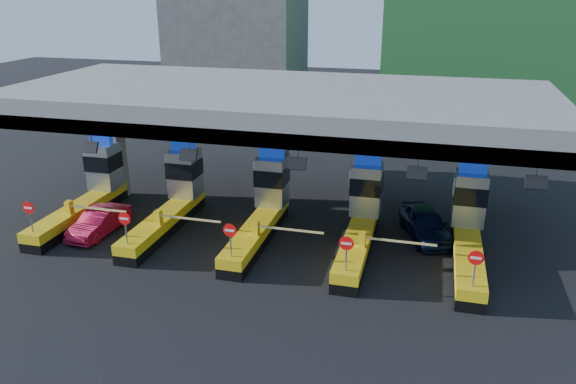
# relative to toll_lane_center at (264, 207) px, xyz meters

# --- Properties ---
(ground) EXTENTS (120.00, 120.00, 0.00)m
(ground) POSITION_rel_toll_lane_center_xyz_m (-0.00, -0.28, -1.40)
(ground) COLOR black
(ground) RESTS_ON ground
(toll_canopy) EXTENTS (28.00, 12.09, 7.00)m
(toll_canopy) POSITION_rel_toll_lane_center_xyz_m (-0.00, 2.59, 4.74)
(toll_canopy) COLOR slate
(toll_canopy) RESTS_ON ground
(toll_lane_far_left) EXTENTS (4.43, 8.00, 4.16)m
(toll_lane_far_left) POSITION_rel_toll_lane_center_xyz_m (-10.00, 0.00, 0.00)
(toll_lane_far_left) COLOR black
(toll_lane_far_left) RESTS_ON ground
(toll_lane_left) EXTENTS (4.43, 8.00, 4.16)m
(toll_lane_left) POSITION_rel_toll_lane_center_xyz_m (-5.00, 0.00, 0.00)
(toll_lane_left) COLOR black
(toll_lane_left) RESTS_ON ground
(toll_lane_center) EXTENTS (4.43, 8.00, 4.16)m
(toll_lane_center) POSITION_rel_toll_lane_center_xyz_m (0.00, 0.00, 0.00)
(toll_lane_center) COLOR black
(toll_lane_center) RESTS_ON ground
(toll_lane_right) EXTENTS (4.43, 8.00, 4.16)m
(toll_lane_right) POSITION_rel_toll_lane_center_xyz_m (5.00, 0.00, 0.00)
(toll_lane_right) COLOR black
(toll_lane_right) RESTS_ON ground
(toll_lane_far_right) EXTENTS (4.43, 8.00, 4.16)m
(toll_lane_far_right) POSITION_rel_toll_lane_center_xyz_m (10.00, 0.00, 0.00)
(toll_lane_far_right) COLOR black
(toll_lane_far_right) RESTS_ON ground
(bg_building_concrete) EXTENTS (14.00, 10.00, 18.00)m
(bg_building_concrete) POSITION_rel_toll_lane_center_xyz_m (-14.00, 35.72, 7.60)
(bg_building_concrete) COLOR #4C4C49
(bg_building_concrete) RESTS_ON ground
(van) EXTENTS (3.23, 4.87, 1.54)m
(van) POSITION_rel_toll_lane_center_xyz_m (8.06, 1.43, -0.63)
(van) COLOR black
(van) RESTS_ON ground
(red_car) EXTENTS (1.61, 4.03, 1.30)m
(red_car) POSITION_rel_toll_lane_center_xyz_m (-8.10, -2.34, -0.74)
(red_car) COLOR maroon
(red_car) RESTS_ON ground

